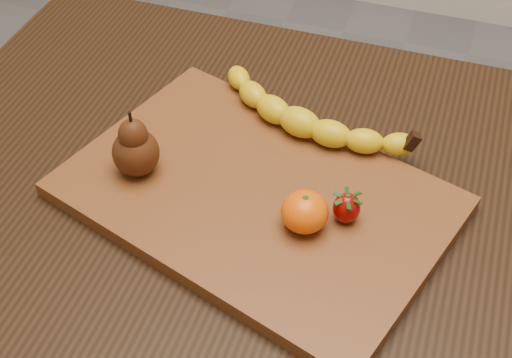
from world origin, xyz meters
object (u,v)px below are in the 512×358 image
(cutting_board, at_px, (256,196))
(pear, at_px, (134,142))
(mandarin, at_px, (305,212))
(table, at_px, (275,239))

(cutting_board, bearing_deg, pear, -158.03)
(cutting_board, bearing_deg, mandarin, -9.46)
(cutting_board, xyz_separation_m, pear, (-0.15, -0.01, 0.06))
(table, bearing_deg, cutting_board, -118.29)
(cutting_board, distance_m, mandarin, 0.09)
(table, xyz_separation_m, pear, (-0.17, -0.04, 0.16))
(table, bearing_deg, mandarin, -51.55)
(pear, bearing_deg, mandarin, -6.11)
(table, height_order, pear, pear)
(pear, distance_m, mandarin, 0.22)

